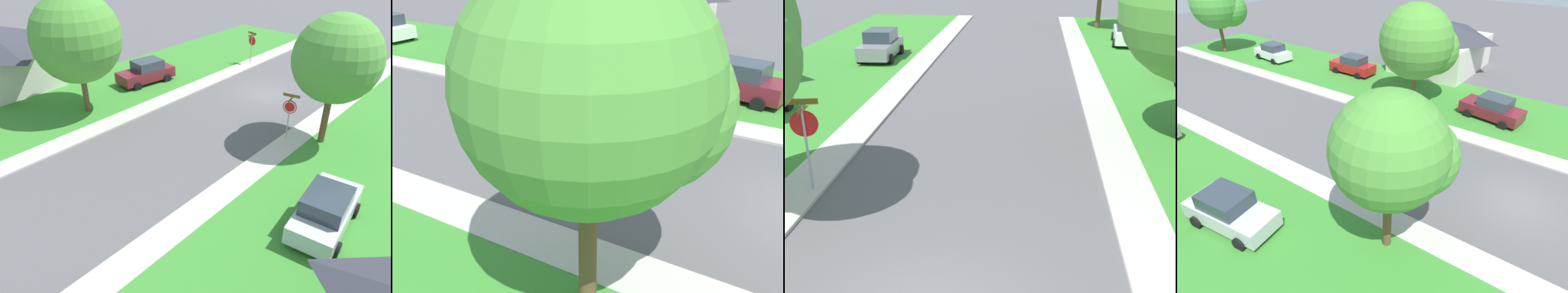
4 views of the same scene
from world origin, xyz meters
The scene contains 7 objects.
sidewalk_east centered at (4.70, 12.00, 0.05)m, with size 1.40×56.00×0.10m, color #B7B2A8.
lawn_east centered at (9.40, 12.00, 0.04)m, with size 8.00×56.00×0.08m, color #38842D.
stop_sign_far_corner centered at (-4.33, 4.92, 1.89)m, with size 0.90×0.90×2.77m.
car_red_near_corner centered at (9.75, 18.17, 0.87)m, with size 2.07×4.31×1.76m.
car_maroon_driveway_right centered at (8.10, 4.28, 0.87)m, with size 2.49×4.51×1.76m.
tree_sidewalk_far centered at (-5.70, 3.71, 4.63)m, with size 4.81×4.48×7.03m.
house_right_setback centered at (16.21, 12.38, 2.38)m, with size 9.10×7.92×4.60m.
Camera 2 is at (-12.21, 0.29, 7.16)m, focal length 42.49 mm.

